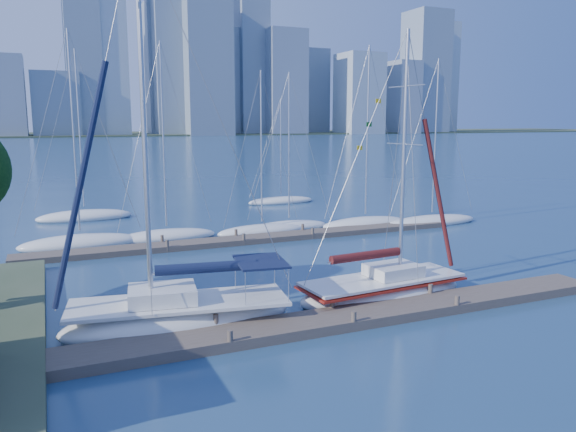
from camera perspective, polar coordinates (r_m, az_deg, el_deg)
name	(u,v)px	position (r m, az deg, el deg)	size (l,w,h in m)	color
ground	(342,324)	(23.13, 5.54, -10.82)	(700.00, 700.00, 0.00)	navy
near_dock	(342,319)	(23.06, 5.55, -10.35)	(26.00, 2.00, 0.40)	#4F433A
far_dock	(254,239)	(37.95, -3.47, -2.35)	(30.00, 1.80, 0.36)	#4F433A
far_shore	(65,135)	(339.19, -21.71, 7.66)	(800.00, 100.00, 1.50)	#38472D
sailboat_navy	(179,298)	(22.69, -11.01, -8.17)	(9.49, 4.34, 15.72)	silver
sailboat_maroon	(383,278)	(26.17, 9.65, -6.22)	(8.48, 3.34, 12.58)	silver
bg_boat_0	(81,243)	(38.68, -20.32, -2.55)	(7.68, 2.62, 13.99)	silver
bg_boat_1	(167,236)	(39.42, -12.20, -1.97)	(7.05, 3.36, 13.53)	silver
bg_boat_2	(262,230)	(40.56, -2.66, -1.47)	(6.98, 3.91, 11.81)	silver
bg_boat_3	(289,226)	(42.03, 0.11, -1.06)	(6.52, 3.68, 11.82)	silver
bg_boat_4	(365,223)	(43.63, 7.86, -0.71)	(7.42, 2.70, 13.88)	silver
bg_boat_5	(432,221)	(45.62, 14.40, -0.50)	(8.29, 2.52, 13.01)	silver
bg_boat_6	(85,216)	(49.17, -19.94, -0.01)	(7.56, 2.46, 14.04)	silver
bg_boat_7	(281,201)	(55.46, -0.72, 1.54)	(6.95, 2.49, 10.46)	silver
skyline	(106,68)	(311.99, -17.99, 14.07)	(504.22, 51.31, 98.01)	slate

